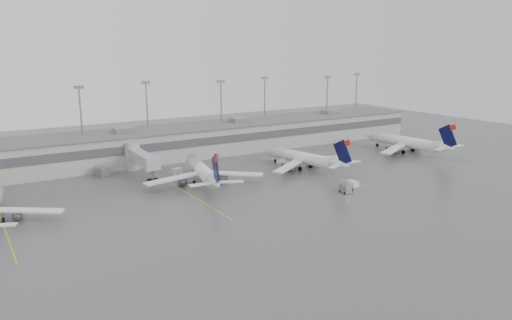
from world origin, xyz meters
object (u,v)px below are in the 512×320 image
jet_mid_right (304,158)px  baggage_tug (353,186)px  jet_mid_left (203,171)px  jet_far_right (407,142)px

jet_mid_right → baggage_tug: 20.25m
jet_mid_left → jet_mid_right: bearing=11.6°
jet_mid_right → baggage_tug: bearing=-106.4°
jet_mid_right → jet_far_right: size_ratio=0.92×
jet_mid_left → jet_mid_right: size_ratio=1.02×
jet_far_right → jet_mid_left: bearing=175.2°
jet_mid_right → jet_far_right: jet_far_right is taller
jet_mid_left → jet_far_right: bearing=12.7°
jet_mid_right → baggage_tug: size_ratio=9.50×
jet_mid_right → baggage_tug: (-1.93, -20.04, -2.23)m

